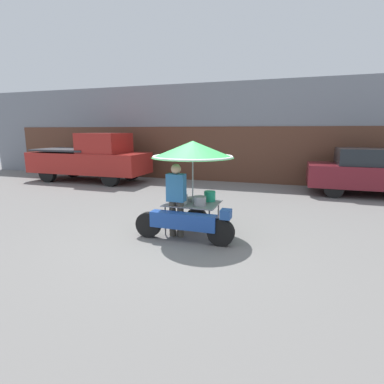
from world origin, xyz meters
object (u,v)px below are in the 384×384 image
Objects in this scene: vendor_person at (176,197)px; parked_car at (374,172)px; pickup_truck at (92,159)px; vendor_motorcycle_cart at (192,164)px.

vendor_person is 0.36× the size of parked_car.
vendor_person is 0.29× the size of pickup_truck.
parked_car is at bearing 50.01° from vendor_person.
vendor_motorcycle_cart is at bearing -130.06° from parked_car.
pickup_truck is (-11.11, -0.47, 0.19)m from parked_car.
vendor_person is at bearing -129.99° from parked_car.
pickup_truck reaches higher than vendor_motorcycle_cart.
parked_car is 0.82× the size of pickup_truck.
parked_car is at bearing 49.94° from vendor_motorcycle_cart.
vendor_motorcycle_cart is 8.22m from pickup_truck.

